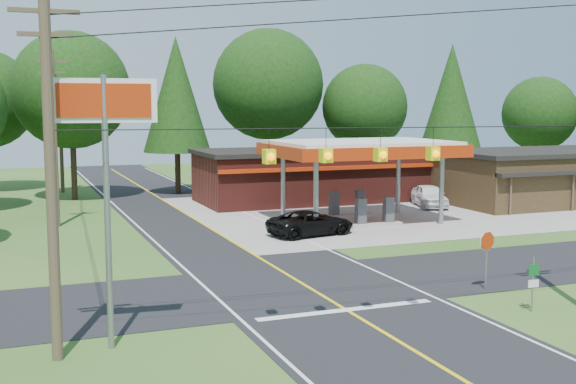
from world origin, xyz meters
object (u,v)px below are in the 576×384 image
object	(u,v)px
suv_car	(311,223)
octagonal_stop_sign	(487,246)
gas_canopy	(361,151)
big_stop_sign	(105,143)
sedan_car	(429,196)

from	to	relation	value
suv_car	octagonal_stop_sign	distance (m)	13.16
gas_canopy	suv_car	size ratio (longest dim) A/B	2.21
gas_canopy	suv_car	xyz separation A→B (m)	(-4.50, -3.00, -3.60)
suv_car	big_stop_sign	bearing A→B (deg)	129.04
gas_canopy	big_stop_sign	world-z (taller)	big_stop_sign
sedan_car	octagonal_stop_sign	xyz separation A→B (m)	(-10.20, -20.01, 0.93)
sedan_car	big_stop_sign	xyz separation A→B (m)	(-24.34, -21.60, 5.14)
suv_car	gas_canopy	bearing A→B (deg)	-66.70
suv_car	sedan_car	world-z (taller)	sedan_car
gas_canopy	big_stop_sign	xyz separation A→B (m)	(-17.00, -17.60, 1.64)
gas_canopy	big_stop_sign	distance (m)	24.52
suv_car	octagonal_stop_sign	bearing A→B (deg)	176.79
octagonal_stop_sign	suv_car	bearing A→B (deg)	97.18
big_stop_sign	sedan_car	bearing A→B (deg)	41.59
gas_canopy	sedan_car	world-z (taller)	gas_canopy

